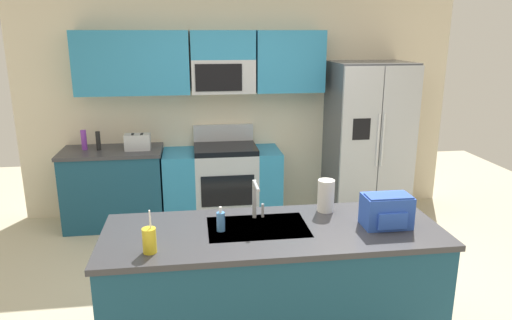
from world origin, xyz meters
name	(u,v)px	position (x,y,z in m)	size (l,w,h in m)	color
ground_plane	(268,297)	(0.00, 0.00, 0.00)	(9.00, 9.00, 0.00)	beige
kitchen_wall_unit	(229,93)	(-0.14, 2.08, 1.47)	(5.20, 0.43, 2.60)	beige
back_counter	(114,187)	(-1.50, 1.80, 0.45)	(1.12, 0.63, 0.90)	navy
range_oven	(223,183)	(-0.26, 1.80, 0.44)	(1.36, 0.61, 1.10)	#B7BABF
refrigerator	(368,141)	(1.48, 1.73, 0.93)	(0.90, 0.76, 1.85)	#4C4F54
island_counter	(273,288)	(-0.07, -0.62, 0.45)	(2.29, 0.84, 0.90)	navy
toaster	(138,142)	(-1.20, 1.75, 0.99)	(0.28, 0.16, 0.18)	#B7BABF
pepper_mill	(98,141)	(-1.64, 1.80, 1.01)	(0.05, 0.05, 0.21)	black
bottle_purple	(84,140)	(-1.80, 1.85, 1.01)	(0.06, 0.06, 0.22)	purple
sink_faucet	(256,197)	(-0.16, -0.43, 1.07)	(0.09, 0.21, 0.28)	#B7BABF
drink_cup_yellow	(149,240)	(-0.87, -0.86, 0.98)	(0.08, 0.08, 0.28)	yellow
soap_dispenser	(221,221)	(-0.42, -0.60, 0.97)	(0.06, 0.06, 0.17)	#4C8CD8
paper_towel_roll	(326,196)	(0.37, -0.34, 1.02)	(0.12, 0.12, 0.24)	white
backpack	(387,210)	(0.70, -0.68, 1.02)	(0.32, 0.22, 0.23)	blue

